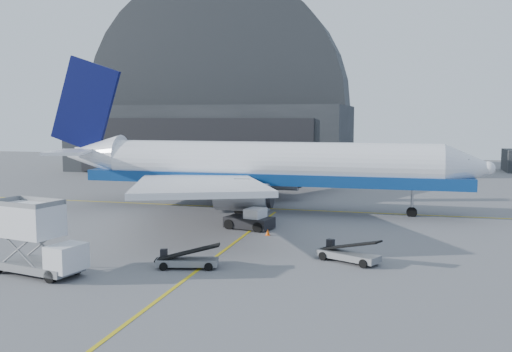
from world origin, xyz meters
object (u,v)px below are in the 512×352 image
(catering_truck, at_px, (35,239))
(belt_loader_a, at_px, (187,261))
(pushback_tug, at_px, (250,221))
(airliner, at_px, (253,166))
(belt_loader_b, at_px, (348,254))

(catering_truck, relative_size, belt_loader_a, 1.55)
(catering_truck, bearing_deg, pushback_tug, 73.90)
(pushback_tug, height_order, belt_loader_a, pushback_tug)
(airliner, distance_m, catering_truck, 28.76)
(catering_truck, height_order, belt_loader_a, catering_truck)
(catering_truck, bearing_deg, belt_loader_b, 35.11)
(catering_truck, distance_m, belt_loader_a, 9.82)
(pushback_tug, distance_m, belt_loader_b, 13.62)
(airliner, relative_size, belt_loader_b, 10.38)
(belt_loader_a, height_order, belt_loader_b, belt_loader_b)
(belt_loader_a, bearing_deg, belt_loader_b, 9.55)
(pushback_tug, relative_size, belt_loader_b, 0.99)
(airliner, bearing_deg, pushback_tug, -76.36)
(pushback_tug, bearing_deg, airliner, 117.62)
(belt_loader_a, distance_m, belt_loader_b, 11.15)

